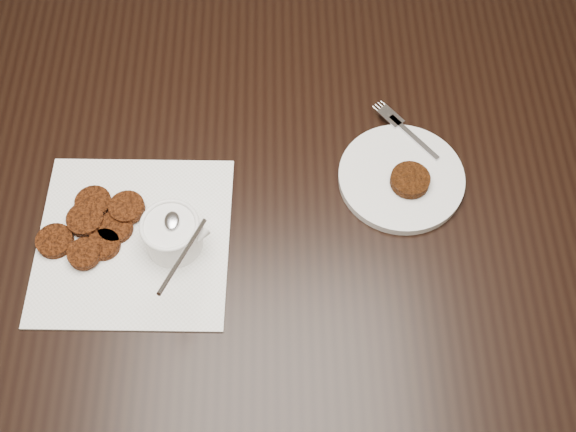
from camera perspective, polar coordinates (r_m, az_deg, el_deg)
The scene contains 6 objects.
floor at distance 1.83m, azimuth -1.45°, elevation -13.73°, with size 4.00×4.00×0.00m, color brown.
table at distance 1.53m, azimuth -0.82°, elevation -4.62°, with size 1.39×0.89×0.75m, color black.
napkin at distance 1.16m, azimuth -12.44°, elevation -1.91°, with size 0.31×0.31×0.00m, color white.
sauce_ramekin at distance 1.09m, azimuth -9.66°, elevation -0.65°, with size 0.12×0.12×0.13m, color white, non-canonical shape.
patty_cluster at distance 1.17m, azimuth -15.35°, elevation -1.06°, with size 0.20×0.20×0.02m, color #672A0D, non-canonical shape.
plate_with_patty at distance 1.20m, azimuth 9.25°, elevation 3.29°, with size 0.21×0.21×0.03m, color white, non-canonical shape.
Camera 1 is at (0.04, -0.49, 1.76)m, focal length 43.72 mm.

